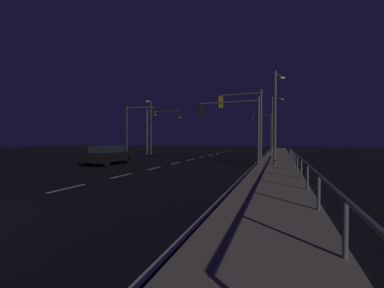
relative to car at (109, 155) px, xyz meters
The scene contains 14 objects.
ground_plane 5.74m from the car, 38.60° to the left, with size 112.00×112.00×0.00m, color black.
sidewalk_right 13.06m from the car, 15.79° to the left, with size 2.80×77.00×0.14m, color gray.
lane_markings_center 8.37m from the car, 57.77° to the left, with size 0.14×50.00×0.01m.
lane_edge_line 13.87m from the car, 38.11° to the left, with size 0.14×53.00×0.01m.
car is the anchor object (origin of this frame).
traffic_light_mid_right 10.98m from the car, 17.45° to the left, with size 3.51×0.55×5.65m.
traffic_light_far_center 8.06m from the car, 101.46° to the left, with size 3.46×0.47×5.64m.
traffic_light_mid_left 9.82m from the car, 11.38° to the left, with size 4.74×0.69×4.90m.
traffic_light_near_left 11.65m from the car, 93.48° to the left, with size 4.53×0.34×5.62m.
traffic_light_far_right 24.09m from the car, 64.19° to the left, with size 2.93×0.59×5.55m.
street_lamp_mid_block 13.44m from the car, 14.80° to the left, with size 0.83×1.67×6.96m.
street_lamp_across_street 13.53m from the car, 103.14° to the left, with size 0.66×1.77×6.91m.
street_lamp_corner 26.85m from the car, 63.19° to the left, with size 1.70×1.60×8.19m.
barrier_fence 13.98m from the car, ahead, with size 0.09×27.54×0.98m.
Camera 1 is at (8.35, -3.69, 2.05)m, focal length 24.72 mm.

